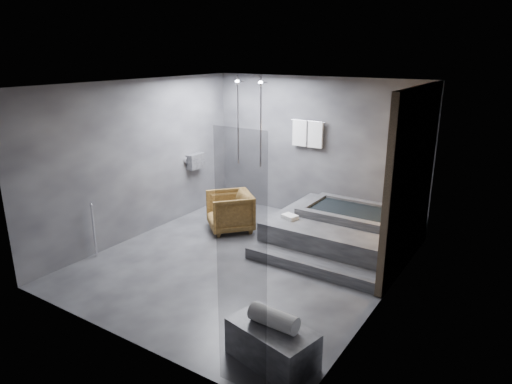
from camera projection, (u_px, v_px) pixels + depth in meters
The scene contains 7 objects.
room at pixel (275, 157), 6.87m from camera, with size 5.00×5.04×2.82m.
tub_deck at pixel (341, 231), 7.93m from camera, with size 2.20×2.00×0.50m, color #2D2D2F.
tub_step at pixel (311, 265), 7.04m from camera, with size 2.20×0.36×0.18m, color #2D2D2F.
concrete_bench at pixel (272, 344), 4.95m from camera, with size 0.97×0.53×0.43m, color #37373A.
driftwood_chair at pixel (230, 211), 8.57m from camera, with size 0.78×0.81×0.73m, color #442C11.
rolled_towel at pixel (274, 318), 4.86m from camera, with size 0.20×0.20×0.56m, color silver.
deck_towel at pixel (290, 217), 7.82m from camera, with size 0.26×0.19×0.07m, color white.
Camera 1 is at (3.82, -5.54, 3.27)m, focal length 32.00 mm.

